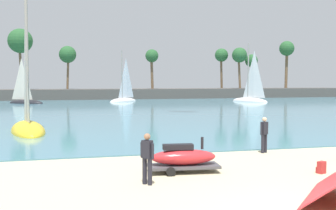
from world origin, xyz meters
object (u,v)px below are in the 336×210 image
object	(u,v)px
watercraft_on_trailer	(183,158)
person_at_waterline	(264,134)
sailboat_mid_bay	(25,98)
sailboat_far_left	(250,96)
sailboat_toward_headland	(124,97)
person_rigging_by_gear	(147,157)
sailboat_near_shore	(28,118)
backpack_near_kite	(321,168)

from	to	relation	value
watercraft_on_trailer	person_at_waterline	xyz separation A→B (m)	(4.76, 2.94, 0.38)
sailboat_mid_bay	sailboat_far_left	size ratio (longest dim) A/B	0.83
sailboat_far_left	sailboat_mid_bay	bearing A→B (deg)	173.90
sailboat_mid_bay	sailboat_toward_headland	distance (m)	14.38
person_rigging_by_gear	sailboat_far_left	bearing A→B (deg)	60.95
watercraft_on_trailer	sailboat_near_shore	world-z (taller)	sailboat_near_shore
person_rigging_by_gear	person_at_waterline	world-z (taller)	same
person_rigging_by_gear	sailboat_far_left	size ratio (longest dim) A/B	0.17
person_at_waterline	watercraft_on_trailer	bearing A→B (deg)	-148.31
person_at_waterline	sailboat_near_shore	world-z (taller)	sailboat_near_shore
sailboat_near_shore	sailboat_far_left	xyz separation A→B (m)	(29.81, 29.96, -0.02)
person_rigging_by_gear	sailboat_mid_bay	world-z (taller)	sailboat_mid_bay
sailboat_toward_headland	sailboat_far_left	size ratio (longest dim) A/B	0.88
person_rigging_by_gear	watercraft_on_trailer	bearing A→B (deg)	41.47
person_at_waterline	sailboat_near_shore	size ratio (longest dim) A/B	0.17
person_rigging_by_gear	sailboat_far_left	world-z (taller)	sailboat_far_left
backpack_near_kite	sailboat_toward_headland	world-z (taller)	sailboat_toward_headland
person_rigging_by_gear	sailboat_far_left	distance (m)	51.26
person_at_waterline	sailboat_mid_bay	bearing A→B (deg)	108.16
watercraft_on_trailer	sailboat_mid_bay	bearing A→B (deg)	101.64
watercraft_on_trailer	backpack_near_kite	bearing A→B (deg)	-16.17
backpack_near_kite	sailboat_far_left	bearing A→B (deg)	67.57
watercraft_on_trailer	sailboat_near_shore	xyz separation A→B (m)	(-6.53, 13.43, 0.42)
sailboat_near_shore	person_at_waterline	bearing A→B (deg)	-42.90
person_at_waterline	sailboat_toward_headland	distance (m)	45.84
watercraft_on_trailer	sailboat_toward_headland	size ratio (longest dim) A/B	0.32
sailboat_near_shore	sailboat_mid_bay	xyz separation A→B (m)	(-3.13, 33.48, -0.16)
person_rigging_by_gear	backpack_near_kite	distance (m)	6.44
person_at_waterline	backpack_near_kite	xyz separation A→B (m)	(0.04, -4.33, -0.69)
person_rigging_by_gear	sailboat_near_shore	world-z (taller)	sailboat_near_shore
sailboat_mid_bay	sailboat_toward_headland	world-z (taller)	sailboat_toward_headland
watercraft_on_trailer	sailboat_toward_headland	distance (m)	49.00
sailboat_near_shore	person_rigging_by_gear	bearing A→B (deg)	-71.69
person_rigging_by_gear	person_at_waterline	bearing A→B (deg)	34.40
person_rigging_by_gear	sailboat_near_shore	bearing A→B (deg)	108.31
sailboat_toward_headland	person_rigging_by_gear	bearing A→B (deg)	-97.05
watercraft_on_trailer	person_at_waterline	world-z (taller)	person_at_waterline
backpack_near_kite	sailboat_far_left	world-z (taller)	sailboat_far_left
sailboat_mid_bay	sailboat_far_left	world-z (taller)	sailboat_far_left
watercraft_on_trailer	person_at_waterline	size ratio (longest dim) A/B	1.61
person_rigging_by_gear	sailboat_toward_headland	xyz separation A→B (m)	(6.21, 50.21, -0.08)
watercraft_on_trailer	person_at_waterline	bearing A→B (deg)	31.69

